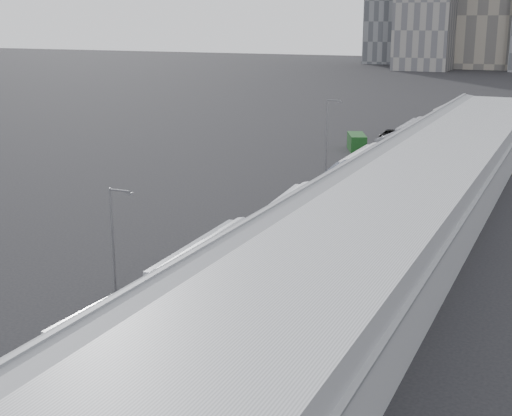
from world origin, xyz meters
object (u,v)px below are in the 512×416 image
Objects in this scene: bus_9 at (435,124)px; street_lamp_far at (328,131)px; street_lamp_near at (115,232)px; shipping_container at (357,142)px; bus_3 at (208,270)px; suv at (390,135)px; bus_2 at (127,325)px; bus_6 at (363,168)px; bus_4 at (289,222)px; bus_10 at (446,116)px; bus_8 at (412,136)px; bus_5 at (335,189)px; bus_7 at (399,147)px.

street_lamp_far is (-6.45, -41.72, 4.16)m from bus_9.
shipping_container is at bearing 90.98° from street_lamp_near.
street_lamp_far is (0.04, 48.67, 0.89)m from street_lamp_near.
bus_3 is 2.36× the size of suv.
bus_6 reaches higher than bus_2.
bus_4 is at bearing 85.52° from bus_3.
street_lamp_far is (-6.21, -53.87, 4.09)m from bus_10.
bus_3 reaches higher than bus_8.
bus_6 reaches higher than suv.
bus_10 is at bearing 92.48° from bus_2.
bus_3 reaches higher than shipping_container.
street_lamp_far is (-6.30, 45.80, 3.92)m from bus_3.
bus_3 is at bearing -88.10° from suv.
street_lamp_near is (-6.34, -2.87, 3.02)m from bus_3.
bus_4 is 15.31m from bus_5.
bus_3 is (0.10, 10.55, 0.21)m from bus_2.
bus_3 is 0.99× the size of bus_4.
shipping_container is (-7.39, -36.23, -0.27)m from bus_10.
street_lamp_near is 66.42m from shipping_container.
street_lamp_near is at bearing -98.67° from bus_6.
bus_8 is at bearing 85.34° from street_lamp_near.
bus_7 reaches higher than bus_10.
street_lamp_near is 1.36× the size of suv.
bus_4 is 1.03× the size of bus_8.
bus_10 is (-0.14, 69.33, -0.02)m from bus_5.
bus_7 reaches higher than bus_8.
bus_9 is 12.16m from bus_10.
bus_2 is 0.93× the size of bus_6.
bus_5 is 1.07× the size of bus_9.
bus_4 is 61.25m from suv.
street_lamp_far is at bearing 106.68° from bus_5.
bus_8 is 2.16× the size of shipping_container.
bus_10 is at bearing 54.90° from shipping_container.
bus_4 is at bearing -84.42° from bus_9.
street_lamp_far is at bearing 98.76° from bus_2.
bus_2 is 74.36m from shipping_container.
street_lamp_near is (-5.97, -45.60, 3.11)m from bus_6.
bus_4 is 1.06× the size of bus_6.
street_lamp_near is at bearing -112.59° from shipping_container.
bus_7 is (0.18, 29.23, 0.15)m from bus_5.
bus_8 is at bearing 92.64° from bus_2.
bus_3 reaches higher than bus_10.
suv is (-5.00, 33.26, -0.81)m from bus_6.
bus_6 is 7.78m from street_lamp_far.
bus_3 is 1.02× the size of bus_8.
bus_5 is at bearing 79.10° from street_lamp_near.
bus_8 reaches higher than suv.
bus_2 is at bearing -85.68° from bus_7.
bus_7 is 1.74× the size of street_lamp_near.
bus_5 is at bearing -85.36° from suv.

